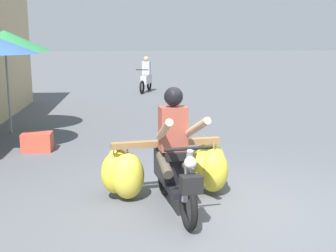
{
  "coord_description": "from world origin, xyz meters",
  "views": [
    {
      "loc": [
        -1.25,
        -5.2,
        2.2
      ],
      "look_at": [
        -0.69,
        1.15,
        0.9
      ],
      "focal_mm": 47.47,
      "sensor_mm": 36.0,
      "label": 1
    }
  ],
  "objects_px": {
    "motorbike_main_loaded": "(173,166)",
    "produce_crate": "(37,142)",
    "motorbike_distant_ahead_left": "(146,78)",
    "market_umbrella_further_along": "(5,41)"
  },
  "relations": [
    {
      "from": "motorbike_distant_ahead_left",
      "to": "market_umbrella_further_along",
      "type": "relative_size",
      "value": 0.68
    },
    {
      "from": "motorbike_main_loaded",
      "to": "motorbike_distant_ahead_left",
      "type": "height_order",
      "value": "motorbike_main_loaded"
    },
    {
      "from": "motorbike_distant_ahead_left",
      "to": "market_umbrella_further_along",
      "type": "bearing_deg",
      "value": -115.11
    },
    {
      "from": "motorbike_distant_ahead_left",
      "to": "market_umbrella_further_along",
      "type": "height_order",
      "value": "market_umbrella_further_along"
    },
    {
      "from": "motorbike_distant_ahead_left",
      "to": "produce_crate",
      "type": "xyz_separation_m",
      "value": [
        -2.47,
        -9.0,
        -0.39
      ]
    },
    {
      "from": "market_umbrella_further_along",
      "to": "motorbike_distant_ahead_left",
      "type": "bearing_deg",
      "value": 64.89
    },
    {
      "from": "motorbike_main_loaded",
      "to": "produce_crate",
      "type": "height_order",
      "value": "motorbike_main_loaded"
    },
    {
      "from": "motorbike_main_loaded",
      "to": "market_umbrella_further_along",
      "type": "relative_size",
      "value": 0.82
    },
    {
      "from": "motorbike_main_loaded",
      "to": "produce_crate",
      "type": "relative_size",
      "value": 3.41
    },
    {
      "from": "motorbike_distant_ahead_left",
      "to": "market_umbrella_further_along",
      "type": "distance_m",
      "value": 8.17
    }
  ]
}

